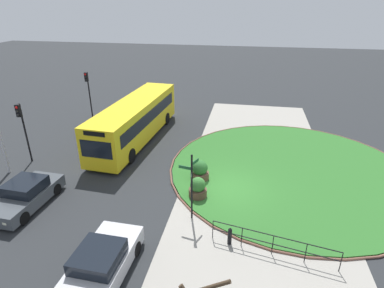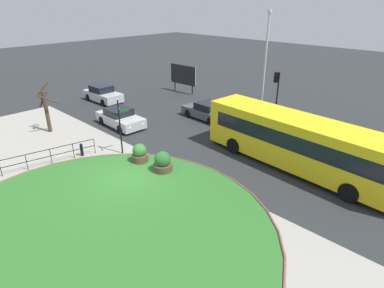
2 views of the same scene
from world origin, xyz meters
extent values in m
plane|color=#282B2D|center=(0.00, 0.00, 0.00)|extent=(120.00, 120.00, 0.00)
cube|color=#9E998E|center=(0.00, -1.66, 0.01)|extent=(32.00, 8.69, 0.02)
cylinder|color=#2D6B28|center=(2.87, -3.68, 0.05)|extent=(14.94, 14.94, 0.10)
torus|color=brown|center=(2.87, -3.68, 0.06)|extent=(15.25, 15.25, 0.11)
cylinder|color=black|center=(-2.92, 1.59, 1.70)|extent=(0.09, 0.09, 3.40)
sphere|color=black|center=(-2.92, 1.59, 3.45)|extent=(0.10, 0.10, 0.10)
cube|color=#195128|center=(-2.64, 1.48, 3.00)|extent=(0.50, 0.23, 0.15)
cube|color=#195128|center=(-2.85, 1.94, 2.77)|extent=(0.16, 0.61, 0.15)
cube|color=black|center=(-3.20, 1.56, 2.56)|extent=(0.48, 0.09, 0.15)
cylinder|color=black|center=(-4.42, -0.37, 0.36)|extent=(0.18, 0.18, 0.73)
sphere|color=black|center=(-4.42, -0.37, 0.76)|extent=(0.17, 0.17, 0.17)
cube|color=black|center=(-4.70, -2.18, 0.98)|extent=(1.05, 5.17, 0.03)
cube|color=black|center=(-4.70, -2.18, 0.54)|extent=(1.05, 5.17, 0.03)
cylinder|color=black|center=(-4.19, 0.40, 0.49)|extent=(0.04, 0.04, 0.98)
cylinder|color=black|center=(-4.45, -0.89, 0.49)|extent=(0.04, 0.04, 0.98)
cylinder|color=black|center=(-4.70, -2.18, 0.49)|extent=(0.04, 0.04, 0.98)
cylinder|color=black|center=(-4.96, -3.47, 0.49)|extent=(0.04, 0.04, 0.98)
cylinder|color=black|center=(-5.21, -4.76, 0.49)|extent=(0.04, 0.04, 0.98)
cube|color=yellow|center=(5.82, 7.49, 1.63)|extent=(11.58, 3.27, 2.71)
cube|color=black|center=(5.74, 6.24, 2.01)|extent=(10.04, 0.71, 0.88)
cube|color=black|center=(5.91, 8.74, 2.01)|extent=(10.04, 0.71, 0.88)
cube|color=black|center=(0.11, 7.89, 1.77)|extent=(0.16, 2.03, 1.10)
cube|color=black|center=(0.11, 7.89, 2.77)|extent=(0.11, 1.36, 0.28)
cylinder|color=black|center=(2.09, 6.60, 0.50)|extent=(1.02, 0.37, 1.00)
cylinder|color=black|center=(2.25, 8.88, 0.50)|extent=(1.02, 0.37, 1.00)
cylinder|color=black|center=(9.39, 6.10, 0.50)|extent=(1.02, 0.37, 1.00)
cylinder|color=black|center=(9.55, 8.38, 0.50)|extent=(1.02, 0.37, 1.00)
cube|color=#474C51|center=(-3.47, 10.25, 0.50)|extent=(4.26, 2.10, 0.66)
cube|color=black|center=(-3.30, 10.24, 1.11)|extent=(1.84, 1.76, 0.55)
cube|color=#EAEACC|center=(-5.59, 9.78, 0.54)|extent=(0.03, 0.20, 0.12)
cylinder|color=black|center=(-4.80, 9.44, 0.32)|extent=(0.65, 0.25, 0.64)
cylinder|color=black|center=(-2.22, 9.31, 0.32)|extent=(0.65, 0.25, 0.64)
cylinder|color=black|center=(-2.14, 11.05, 0.32)|extent=(0.65, 0.25, 0.64)
cube|color=#B7B7BC|center=(-7.07, 4.34, 0.53)|extent=(4.28, 2.00, 0.70)
cube|color=black|center=(-7.24, 4.35, 1.13)|extent=(1.87, 1.70, 0.51)
cube|color=#EAEACC|center=(-4.93, 4.83, 0.56)|extent=(0.03, 0.20, 0.12)
cube|color=#EAEACC|center=(-4.97, 3.71, 0.56)|extent=(0.03, 0.20, 0.12)
cylinder|color=black|center=(-5.73, 5.15, 0.32)|extent=(0.65, 0.24, 0.64)
cylinder|color=black|center=(-5.79, 3.45, 0.32)|extent=(0.65, 0.24, 0.64)
cylinder|color=black|center=(9.95, 13.21, 2.05)|extent=(0.11, 0.11, 4.10)
cube|color=black|center=(9.74, 13.18, 3.71)|extent=(0.29, 0.29, 0.78)
sphere|color=red|center=(9.59, 13.16, 3.95)|extent=(0.16, 0.16, 0.16)
sphere|color=black|center=(9.59, 13.16, 3.71)|extent=(0.16, 0.16, 0.16)
sphere|color=black|center=(9.59, 13.16, 3.47)|extent=(0.16, 0.16, 0.16)
cylinder|color=black|center=(1.09, 13.16, 2.00)|extent=(0.11, 0.11, 3.99)
cube|color=black|center=(0.89, 13.12, 3.60)|extent=(0.30, 0.30, 0.78)
sphere|color=red|center=(0.74, 13.10, 3.85)|extent=(0.16, 0.16, 0.16)
sphere|color=black|center=(0.74, 13.10, 3.60)|extent=(0.16, 0.16, 0.16)
sphere|color=black|center=(0.74, 13.10, 3.36)|extent=(0.16, 0.16, 0.16)
cylinder|color=brown|center=(-1.09, 1.60, 0.26)|extent=(0.98, 0.98, 0.52)
sphere|color=#33702D|center=(-1.09, 1.60, 0.79)|extent=(0.83, 0.83, 0.83)
cylinder|color=brown|center=(0.76, 1.79, 0.25)|extent=(1.09, 1.09, 0.50)
sphere|color=#286028|center=(0.76, 1.79, 0.79)|extent=(0.92, 0.92, 0.92)
cylinder|color=#423323|center=(-9.19, 0.02, 2.59)|extent=(0.13, 1.35, 0.88)
camera|label=1|loc=(-15.49, -0.74, 9.88)|focal=29.84mm
camera|label=2|loc=(13.17, -8.66, 9.00)|focal=30.32mm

